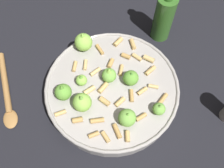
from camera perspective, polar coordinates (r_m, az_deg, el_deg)
The scene contains 4 objects.
ground_plane at distance 0.66m, azimuth -0.00°, elevation -2.56°, with size 2.40×2.40×0.00m, color black.
cooking_pan at distance 0.63m, azimuth -0.21°, elevation -1.23°, with size 0.34×0.34×0.11m.
olive_oil_bottle at distance 0.73m, azimuth 11.89°, elevation 15.00°, with size 0.06×0.06×0.19m.
wooden_spoon at distance 0.71m, azimuth -23.18°, elevation -1.92°, with size 0.10×0.23×0.02m.
Camera 1 is at (0.18, 0.23, 0.60)m, focal length 39.56 mm.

